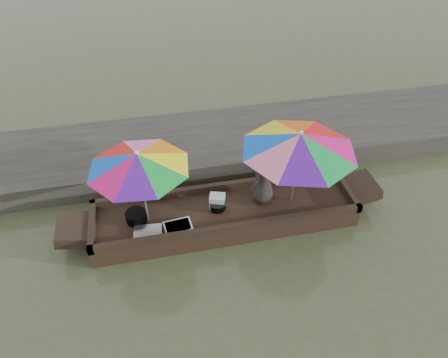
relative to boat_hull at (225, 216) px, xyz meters
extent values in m
plane|color=#414B2A|center=(0.00, 0.00, -0.17)|extent=(80.00, 80.00, 0.00)
cube|color=#2D2B26|center=(0.00, 2.20, 0.08)|extent=(22.00, 2.20, 0.50)
cube|color=black|center=(0.00, 0.00, 0.00)|extent=(4.86, 1.20, 0.35)
cylinder|color=black|center=(-1.61, 0.05, 0.27)|extent=(0.37, 0.37, 0.19)
cube|color=silver|center=(-0.91, -0.32, 0.22)|extent=(0.51, 0.38, 0.09)
cube|color=silver|center=(-1.43, -0.31, 0.21)|extent=(0.51, 0.38, 0.06)
cylinder|color=black|center=(-0.13, 0.04, 0.24)|extent=(0.29, 0.29, 0.14)
cube|color=silver|center=(-0.12, 0.11, 0.30)|extent=(0.33, 0.29, 0.26)
imported|color=#2A2521|center=(0.74, 0.11, 0.73)|extent=(0.66, 0.60, 1.12)
camera|label=1|loc=(-1.09, -5.12, 5.40)|focal=32.00mm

